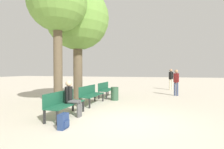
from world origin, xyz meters
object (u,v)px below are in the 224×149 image
object	(u,v)px
bench_row_0	(64,102)
bench_row_2	(106,89)
backpack	(63,121)
pedestrian_near	(176,81)
person_seated	(72,97)
tree_row_0	(58,4)
pedestrian_mid	(171,78)
bench_row_1	(90,93)
tree_row_1	(78,19)
trash_bin	(115,94)

from	to	relation	value
bench_row_0	bench_row_2	size ratio (longest dim) A/B	1.00
backpack	pedestrian_near	distance (m)	8.52
person_seated	pedestrian_near	xyz separation A→B (m)	(3.98, 6.45, 0.28)
backpack	tree_row_0	bearing A→B (deg)	125.46
tree_row_0	pedestrian_mid	size ratio (longest dim) A/B	3.35
tree_row_0	pedestrian_mid	bearing A→B (deg)	59.65
bench_row_0	bench_row_1	world-z (taller)	same
pedestrian_mid	tree_row_1	bearing A→B (deg)	-126.72
pedestrian_mid	pedestrian_near	bearing A→B (deg)	-87.83
tree_row_1	pedestrian_mid	bearing A→B (deg)	53.28
bench_row_2	pedestrian_near	bearing A→B (deg)	22.57
tree_row_1	bench_row_0	bearing A→B (deg)	-71.45
person_seated	pedestrian_near	bearing A→B (deg)	58.33
bench_row_2	pedestrian_mid	distance (m)	6.76
bench_row_2	person_seated	bearing A→B (deg)	-87.01
backpack	trash_bin	distance (m)	4.96
trash_bin	pedestrian_near	bearing A→B (deg)	39.06
tree_row_1	person_seated	distance (m)	5.03
bench_row_0	backpack	size ratio (longest dim) A/B	4.41
bench_row_1	backpack	bearing A→B (deg)	-79.16
person_seated	backpack	size ratio (longest dim) A/B	3.02
tree_row_1	backpack	distance (m)	6.31
backpack	person_seated	bearing A→B (deg)	109.02
bench_row_2	tree_row_0	bearing A→B (deg)	-107.39
bench_row_1	bench_row_2	size ratio (longest dim) A/B	1.00
backpack	pedestrian_mid	size ratio (longest dim) A/B	0.24
bench_row_1	pedestrian_near	world-z (taller)	pedestrian_near
bench_row_1	pedestrian_mid	size ratio (longest dim) A/B	1.06
bench_row_2	pedestrian_near	xyz separation A→B (m)	(4.22, 1.75, 0.45)
pedestrian_near	trash_bin	world-z (taller)	pedestrian_near
pedestrian_mid	trash_bin	size ratio (longest dim) A/B	2.47
pedestrian_near	trash_bin	size ratio (longest dim) A/B	2.36
person_seated	bench_row_1	bearing A→B (deg)	96.11
backpack	pedestrian_near	bearing A→B (deg)	65.31
pedestrian_near	pedestrian_mid	distance (m)	3.61
person_seated	pedestrian_mid	distance (m)	10.77
bench_row_1	pedestrian_near	xyz separation A→B (m)	(4.22, 4.16, 0.45)
tree_row_1	backpack	size ratio (longest dim) A/B	14.46
pedestrian_near	bench_row_1	bearing A→B (deg)	-135.42
bench_row_2	pedestrian_mid	size ratio (longest dim) A/B	1.06
backpack	bench_row_0	bearing A→B (deg)	120.79
bench_row_0	pedestrian_near	bearing A→B (deg)	57.26
bench_row_1	pedestrian_mid	xyz separation A→B (m)	(4.09, 7.77, 0.49)
bench_row_1	pedestrian_near	size ratio (longest dim) A/B	1.11
bench_row_2	trash_bin	xyz separation A→B (m)	(0.83, -1.00, -0.16)
bench_row_0	person_seated	world-z (taller)	person_seated
pedestrian_near	pedestrian_mid	size ratio (longest dim) A/B	0.96
bench_row_0	bench_row_2	world-z (taller)	same
bench_row_1	bench_row_0	bearing A→B (deg)	-90.00
person_seated	pedestrian_near	distance (m)	7.58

